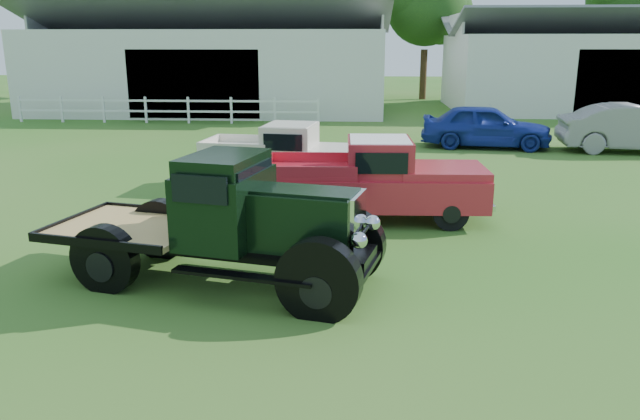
# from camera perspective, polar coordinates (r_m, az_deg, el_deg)

# --- Properties ---
(ground) EXTENTS (120.00, 120.00, 0.00)m
(ground) POSITION_cam_1_polar(r_m,az_deg,el_deg) (9.29, -1.69, -8.20)
(ground) COLOR #246A17
(shed_left) EXTENTS (18.80, 10.20, 5.60)m
(shed_left) POSITION_cam_1_polar(r_m,az_deg,el_deg) (35.36, -9.56, 13.58)
(shed_left) COLOR silver
(shed_left) RESTS_ON ground
(shed_right) EXTENTS (16.80, 9.20, 5.20)m
(shed_right) POSITION_cam_1_polar(r_m,az_deg,el_deg) (37.89, 24.43, 12.26)
(shed_right) COLOR silver
(shed_right) RESTS_ON ground
(fence_rail) EXTENTS (14.20, 0.16, 1.20)m
(fence_rail) POSITION_cam_1_polar(r_m,az_deg,el_deg) (29.97, -13.81, 8.87)
(fence_rail) COLOR white
(fence_rail) RESTS_ON ground
(tree_a) EXTENTS (6.30, 6.30, 10.50)m
(tree_a) POSITION_cam_1_polar(r_m,az_deg,el_deg) (45.57, -21.83, 16.15)
(tree_a) COLOR #1A3B14
(tree_a) RESTS_ON ground
(tree_b) EXTENTS (6.90, 6.90, 11.50)m
(tree_b) POSITION_cam_1_polar(r_m,az_deg,el_deg) (42.80, -3.16, 17.96)
(tree_b) COLOR #1A3B14
(tree_b) RESTS_ON ground
(tree_c) EXTENTS (5.40, 5.40, 9.00)m
(tree_c) POSITION_cam_1_polar(r_m,az_deg,el_deg) (41.71, 9.60, 16.14)
(tree_c) COLOR #1A3B14
(tree_c) RESTS_ON ground
(tree_d) EXTENTS (6.00, 6.00, 10.00)m
(tree_d) POSITION_cam_1_polar(r_m,az_deg,el_deg) (45.86, 26.48, 15.34)
(tree_d) COLOR #1A3B14
(tree_d) RESTS_ON ground
(vintage_flatbed) EXTENTS (5.50, 3.18, 2.05)m
(vintage_flatbed) POSITION_cam_1_polar(r_m,az_deg,el_deg) (9.73, -9.14, -0.88)
(vintage_flatbed) COLOR black
(vintage_flatbed) RESTS_ON ground
(red_pickup) EXTENTS (4.84, 1.96, 1.75)m
(red_pickup) POSITION_cam_1_polar(r_m,az_deg,el_deg) (13.20, 4.99, 2.85)
(red_pickup) COLOR red
(red_pickup) RESTS_ON ground
(white_pickup) EXTENTS (4.64, 2.30, 1.63)m
(white_pickup) POSITION_cam_1_polar(r_m,az_deg,el_deg) (15.98, -3.03, 4.84)
(white_pickup) COLOR beige
(white_pickup) RESTS_ON ground
(misc_car_blue) EXTENTS (4.70, 2.41, 1.53)m
(misc_car_blue) POSITION_cam_1_polar(r_m,az_deg,el_deg) (23.08, 14.92, 7.44)
(misc_car_blue) COLOR navy
(misc_car_blue) RESTS_ON ground
(misc_car_grey) EXTENTS (5.05, 2.18, 1.62)m
(misc_car_grey) POSITION_cam_1_polar(r_m,az_deg,el_deg) (23.86, 26.88, 6.66)
(misc_car_grey) COLOR gray
(misc_car_grey) RESTS_ON ground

